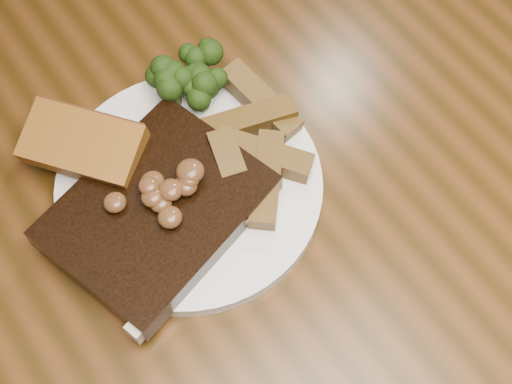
# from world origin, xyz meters

# --- Properties ---
(dining_table) EXTENTS (1.60, 0.90, 0.75)m
(dining_table) POSITION_xyz_m (0.00, 0.00, 0.66)
(dining_table) COLOR #49290E
(dining_table) RESTS_ON ground
(plate) EXTENTS (0.29, 0.29, 0.01)m
(plate) POSITION_xyz_m (-0.03, 0.06, 0.76)
(plate) COLOR white
(plate) RESTS_ON dining_table
(steak) EXTENTS (0.22, 0.19, 0.03)m
(steak) POSITION_xyz_m (-0.07, 0.05, 0.78)
(steak) COLOR black
(steak) RESTS_ON plate
(steak_bone) EXTENTS (0.16, 0.06, 0.02)m
(steak_bone) POSITION_xyz_m (-0.07, -0.02, 0.77)
(steak_bone) COLOR #BEB093
(steak_bone) RESTS_ON plate
(mushroom_pile) EXTENTS (0.07, 0.07, 0.03)m
(mushroom_pile) POSITION_xyz_m (-0.07, 0.05, 0.80)
(mushroom_pile) COLOR brown
(mushroom_pile) RESTS_ON steak
(garlic_bread) EXTENTS (0.11, 0.12, 0.02)m
(garlic_bread) POSITION_xyz_m (-0.10, 0.14, 0.77)
(garlic_bread) COLOR #92561A
(garlic_bread) RESTS_ON plate
(potato_wedges) EXTENTS (0.12, 0.12, 0.02)m
(potato_wedges) POSITION_xyz_m (0.03, 0.05, 0.77)
(potato_wedges) COLOR brown
(potato_wedges) RESTS_ON plate
(broccoli_cluster) EXTENTS (0.07, 0.07, 0.04)m
(broccoli_cluster) POSITION_xyz_m (0.03, 0.14, 0.78)
(broccoli_cluster) COLOR #223C0D
(broccoli_cluster) RESTS_ON plate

